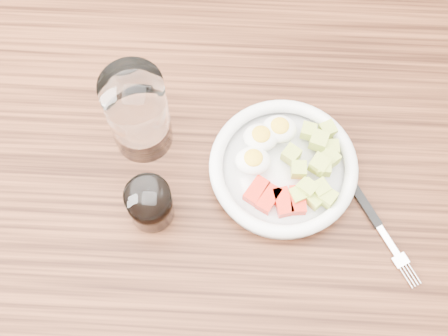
# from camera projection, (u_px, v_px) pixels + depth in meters

# --- Properties ---
(ground) EXTENTS (4.00, 4.00, 0.00)m
(ground) POSITION_uv_depth(u_px,v_px,m) (227.00, 284.00, 1.69)
(ground) COLOR brown
(ground) RESTS_ON ground
(dining_table) EXTENTS (1.50, 0.90, 0.77)m
(dining_table) POSITION_uv_depth(u_px,v_px,m) (230.00, 203.00, 1.07)
(dining_table) COLOR brown
(dining_table) RESTS_ON ground
(bowl) EXTENTS (0.23, 0.23, 0.06)m
(bowl) POSITION_uv_depth(u_px,v_px,m) (284.00, 166.00, 0.96)
(bowl) COLOR white
(bowl) RESTS_ON dining_table
(fork) EXTENTS (0.11, 0.18, 0.01)m
(fork) POSITION_uv_depth(u_px,v_px,m) (371.00, 215.00, 0.95)
(fork) COLOR black
(fork) RESTS_ON dining_table
(water_glass) EXTENTS (0.09, 0.09, 0.17)m
(water_glass) POSITION_uv_depth(u_px,v_px,m) (138.00, 113.00, 0.93)
(water_glass) COLOR white
(water_glass) RESTS_ON dining_table
(coffee_glass) EXTENTS (0.07, 0.07, 0.08)m
(coffee_glass) POSITION_uv_depth(u_px,v_px,m) (150.00, 204.00, 0.92)
(coffee_glass) COLOR white
(coffee_glass) RESTS_ON dining_table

